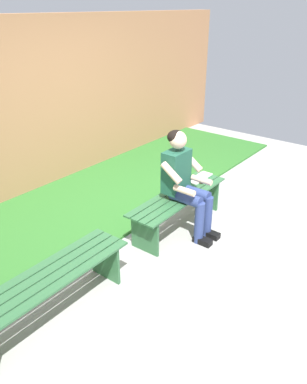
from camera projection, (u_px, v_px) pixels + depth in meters
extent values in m
cube|color=#9E9E99|center=(206.00, 306.00, 3.53)|extent=(10.00, 7.00, 0.04)
cube|color=#2D6B28|center=(40.00, 219.00, 4.90)|extent=(9.00, 2.27, 0.03)
cube|color=#B27A51|center=(17.00, 110.00, 5.19)|extent=(9.50, 0.24, 2.39)
cube|color=#2D6038|center=(168.00, 192.00, 4.65)|extent=(1.55, 0.11, 0.02)
cube|color=#2D6038|center=(175.00, 194.00, 4.59)|extent=(1.55, 0.11, 0.02)
cube|color=#2D6038|center=(183.00, 197.00, 4.54)|extent=(1.55, 0.11, 0.02)
cube|color=#2D6038|center=(190.00, 199.00, 4.48)|extent=(1.55, 0.11, 0.02)
cube|color=#2D6038|center=(206.00, 193.00, 5.13)|extent=(0.04, 0.37, 0.42)
cube|color=#2D6038|center=(145.00, 235.00, 4.20)|extent=(0.04, 0.37, 0.42)
cube|color=#2D6038|center=(35.00, 270.00, 3.29)|extent=(1.62, 0.11, 0.02)
cube|color=#2D6038|center=(42.00, 275.00, 3.23)|extent=(1.62, 0.11, 0.02)
cube|color=#2D6038|center=(50.00, 280.00, 3.17)|extent=(1.62, 0.11, 0.02)
cube|color=#2D6038|center=(59.00, 285.00, 3.11)|extent=(1.62, 0.11, 0.02)
cube|color=#2D6038|center=(105.00, 260.00, 3.79)|extent=(0.04, 0.37, 0.42)
cube|color=#1E513D|center=(176.00, 171.00, 4.40)|extent=(0.34, 0.20, 0.50)
sphere|color=beige|center=(178.00, 140.00, 4.23)|extent=(0.20, 0.20, 0.20)
ellipsoid|color=black|center=(176.00, 137.00, 4.23)|extent=(0.20, 0.19, 0.15)
cylinder|color=navy|center=(194.00, 192.00, 4.46)|extent=(0.13, 0.40, 0.13)
cylinder|color=navy|center=(185.00, 198.00, 4.34)|extent=(0.13, 0.40, 0.13)
cylinder|color=navy|center=(207.00, 217.00, 4.47)|extent=(0.11, 0.11, 0.51)
cube|color=black|center=(211.00, 234.00, 4.53)|extent=(0.10, 0.22, 0.07)
cylinder|color=navy|center=(199.00, 223.00, 4.34)|extent=(0.11, 0.11, 0.51)
cube|color=black|center=(203.00, 241.00, 4.40)|extent=(0.10, 0.22, 0.07)
cylinder|color=beige|center=(192.00, 162.00, 4.47)|extent=(0.08, 0.28, 0.23)
cylinder|color=beige|center=(202.00, 180.00, 4.44)|extent=(0.07, 0.26, 0.07)
cylinder|color=beige|center=(171.00, 173.00, 4.18)|extent=(0.08, 0.28, 0.23)
cylinder|color=beige|center=(184.00, 191.00, 4.19)|extent=(0.07, 0.26, 0.07)
sphere|color=red|center=(201.00, 180.00, 4.84)|extent=(0.09, 0.09, 0.09)
cube|color=white|center=(204.00, 175.00, 5.05)|extent=(0.20, 0.15, 0.02)
cube|color=white|center=(196.00, 181.00, 4.90)|extent=(0.20, 0.15, 0.02)
cube|color=#33724C|center=(200.00, 179.00, 4.98)|extent=(0.41, 0.16, 0.01)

